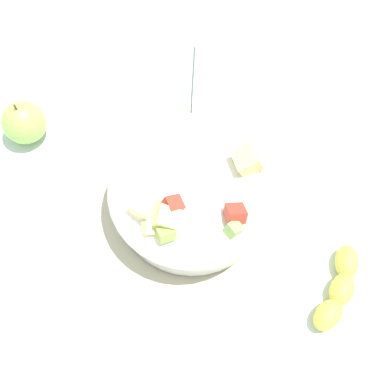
{
  "coord_description": "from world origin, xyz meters",
  "views": [
    {
      "loc": [
        0.32,
        0.02,
        0.71
      ],
      "look_at": [
        0.01,
        0.01,
        0.06
      ],
      "focal_mm": 42.6,
      "sensor_mm": 36.0,
      "label": 1
    }
  ],
  "objects_px": {
    "whole_apple": "(24,122)",
    "banana_whole": "(339,288)",
    "serving_spoon": "(197,103)",
    "salad_bowl": "(192,195)"
  },
  "relations": [
    {
      "from": "serving_spoon",
      "to": "whole_apple",
      "type": "bearing_deg",
      "value": -76.82
    },
    {
      "from": "serving_spoon",
      "to": "salad_bowl",
      "type": "bearing_deg",
      "value": -1.04
    },
    {
      "from": "salad_bowl",
      "to": "serving_spoon",
      "type": "distance_m",
      "value": 0.21
    },
    {
      "from": "salad_bowl",
      "to": "whole_apple",
      "type": "xyz_separation_m",
      "value": [
        -0.14,
        -0.3,
        -0.01
      ]
    },
    {
      "from": "banana_whole",
      "to": "whole_apple",
      "type": "bearing_deg",
      "value": -117.53
    },
    {
      "from": "serving_spoon",
      "to": "banana_whole",
      "type": "bearing_deg",
      "value": 32.93
    },
    {
      "from": "banana_whole",
      "to": "serving_spoon",
      "type": "bearing_deg",
      "value": -147.07
    },
    {
      "from": "serving_spoon",
      "to": "whole_apple",
      "type": "distance_m",
      "value": 0.31
    },
    {
      "from": "salad_bowl",
      "to": "banana_whole",
      "type": "xyz_separation_m",
      "value": [
        0.14,
        0.23,
        -0.03
      ]
    },
    {
      "from": "whole_apple",
      "to": "banana_whole",
      "type": "relative_size",
      "value": 0.62
    }
  ]
}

